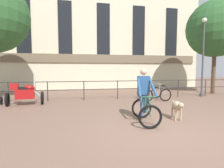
# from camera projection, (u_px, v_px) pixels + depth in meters

# --- Properties ---
(ground_plane) EXTENTS (60.00, 60.00, 0.00)m
(ground_plane) POSITION_uv_depth(u_px,v_px,m) (160.00, 130.00, 4.77)
(ground_plane) COLOR #7A5B4C
(canal_railing) EXTENTS (15.05, 0.05, 1.05)m
(canal_railing) POSITION_uv_depth(u_px,v_px,m) (118.00, 87.00, 9.80)
(canal_railing) COLOR #2D2B28
(canal_railing) RESTS_ON ground_plane
(building_facade) EXTENTS (18.00, 0.72, 8.70)m
(building_facade) POSITION_uv_depth(u_px,v_px,m) (103.00, 39.00, 15.17)
(building_facade) COLOR beige
(building_facade) RESTS_ON ground_plane
(cyclist_with_bike) EXTENTS (0.84, 1.25, 1.70)m
(cyclist_with_bike) POSITION_uv_depth(u_px,v_px,m) (145.00, 98.00, 5.49)
(cyclist_with_bike) COLOR black
(cyclist_with_bike) RESTS_ON ground_plane
(dog) EXTENTS (0.35, 0.85, 0.63)m
(dog) POSITION_uv_depth(u_px,v_px,m) (177.00, 106.00, 5.72)
(dog) COLOR tan
(dog) RESTS_ON ground_plane
(parked_motorcycle) EXTENTS (1.66, 0.83, 1.35)m
(parked_motorcycle) POSITION_uv_depth(u_px,v_px,m) (25.00, 93.00, 8.06)
(parked_motorcycle) COLOR black
(parked_motorcycle) RESTS_ON ground_plane
(parked_bicycle_near_lamp) EXTENTS (0.83, 1.20, 0.86)m
(parked_bicycle_near_lamp) POSITION_uv_depth(u_px,v_px,m) (145.00, 94.00, 9.45)
(parked_bicycle_near_lamp) COLOR black
(parked_bicycle_near_lamp) RESTS_ON ground_plane
(parked_bicycle_mid_left) EXTENTS (0.68, 1.12, 0.86)m
(parked_bicycle_mid_left) POSITION_uv_depth(u_px,v_px,m) (161.00, 93.00, 9.63)
(parked_bicycle_mid_left) COLOR black
(parked_bicycle_mid_left) RESTS_ON ground_plane
(street_lamp) EXTENTS (0.28, 0.28, 4.76)m
(street_lamp) POSITION_uv_depth(u_px,v_px,m) (203.00, 53.00, 10.61)
(street_lamp) COLOR #424247
(street_lamp) RESTS_ON ground_plane
(tree_canalside_right) EXTENTS (3.82, 3.82, 6.35)m
(tree_canalside_right) POSITION_uv_depth(u_px,v_px,m) (215.00, 29.00, 11.87)
(tree_canalside_right) COLOR brown
(tree_canalside_right) RESTS_ON ground_plane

